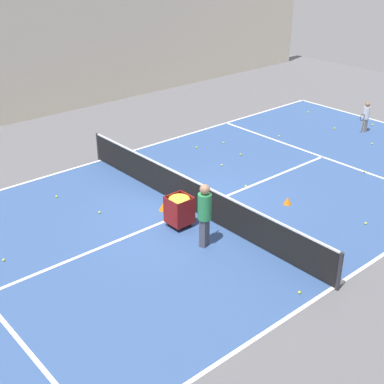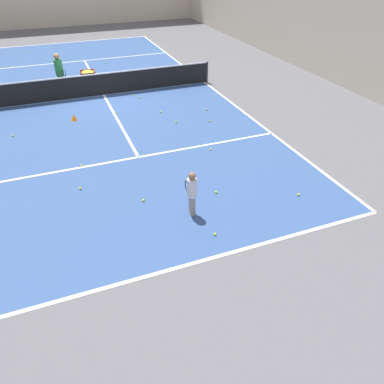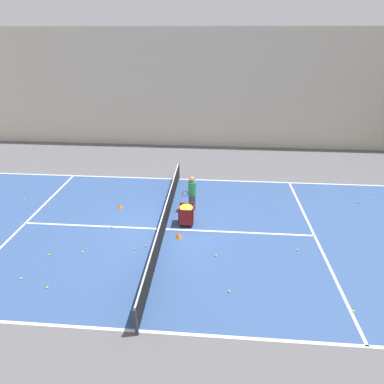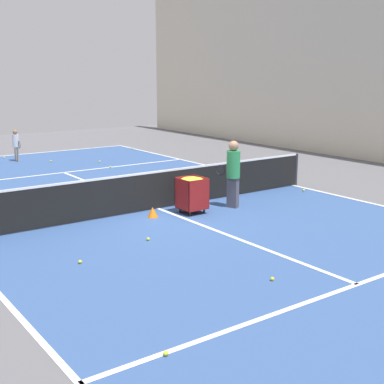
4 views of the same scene
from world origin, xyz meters
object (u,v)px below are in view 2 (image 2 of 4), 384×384
object	(u,v)px
training_cone_1	(74,117)
training_cone_0	(113,87)
tennis_net	(102,84)
player_near_baseline	(192,191)
ball_cart	(88,77)
coach_at_net	(59,71)

from	to	relation	value
training_cone_1	training_cone_0	bearing A→B (deg)	55.08
tennis_net	player_near_baseline	world-z (taller)	player_near_baseline
ball_cart	training_cone_0	size ratio (longest dim) A/B	3.50
player_near_baseline	training_cone_1	world-z (taller)	player_near_baseline
tennis_net	training_cone_1	size ratio (longest dim) A/B	41.09
player_near_baseline	training_cone_0	world-z (taller)	player_near_baseline
coach_at_net	training_cone_0	bearing A→B (deg)	58.30
ball_cart	training_cone_0	distance (m)	1.18
coach_at_net	training_cone_0	size ratio (longest dim) A/B	6.68
player_near_baseline	ball_cart	distance (m)	10.73
tennis_net	ball_cart	distance (m)	1.00
player_near_baseline	training_cone_1	xyz separation A→B (m)	(-2.13, 7.36, -0.61)
player_near_baseline	coach_at_net	world-z (taller)	coach_at_net
player_near_baseline	training_cone_1	distance (m)	7.69
tennis_net	coach_at_net	bearing A→B (deg)	148.56
coach_at_net	training_cone_1	bearing A→B (deg)	-20.54
tennis_net	training_cone_0	size ratio (longest dim) A/B	39.05
player_near_baseline	ball_cart	size ratio (longest dim) A/B	1.36
tennis_net	training_cone_1	bearing A→B (deg)	-123.14
tennis_net	player_near_baseline	xyz separation A→B (m)	(0.53, -9.81, 0.20)
training_cone_1	ball_cart	bearing A→B (deg)	71.26
ball_cart	coach_at_net	bearing A→B (deg)	172.68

